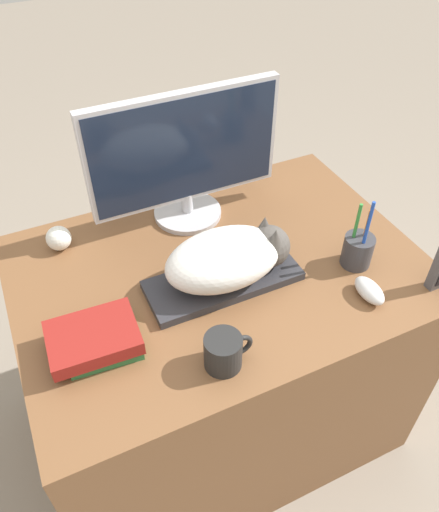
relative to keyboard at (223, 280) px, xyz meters
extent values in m
cube|color=brown|center=(0.02, 0.06, -0.40)|extent=(1.11, 0.79, 0.78)
cube|color=#2D2D33|center=(0.00, 0.00, 0.00)|extent=(0.41, 0.16, 0.02)
ellipsoid|color=white|center=(0.00, 0.00, 0.08)|extent=(0.31, 0.20, 0.13)
sphere|color=#4C4742|center=(0.13, 0.00, 0.07)|extent=(0.11, 0.11, 0.11)
cone|color=#4C4742|center=(0.13, -0.03, 0.13)|extent=(0.04, 0.04, 0.05)
cone|color=#4C4742|center=(0.13, 0.03, 0.13)|extent=(0.04, 0.04, 0.05)
cylinder|color=#B7B7BC|center=(0.03, 0.31, 0.00)|extent=(0.21, 0.21, 0.02)
cylinder|color=#B7B7BC|center=(0.03, 0.31, 0.04)|extent=(0.04, 0.04, 0.06)
cube|color=#B7B7BC|center=(0.03, 0.31, 0.22)|extent=(0.56, 0.03, 0.33)
cube|color=#192338|center=(0.03, 0.31, 0.22)|extent=(0.54, 0.01, 0.31)
ellipsoid|color=silver|center=(0.32, -0.20, 0.01)|extent=(0.05, 0.10, 0.04)
cylinder|color=black|center=(-0.11, -0.23, 0.03)|extent=(0.09, 0.09, 0.09)
torus|color=black|center=(-0.07, -0.23, 0.03)|extent=(0.06, 0.01, 0.06)
cylinder|color=#38383D|center=(0.36, -0.08, 0.03)|extent=(0.08, 0.08, 0.09)
cylinder|color=orange|center=(0.38, -0.08, 0.09)|extent=(0.01, 0.01, 0.14)
cylinder|color=#338C38|center=(0.35, -0.07, 0.11)|extent=(0.01, 0.01, 0.16)
cylinder|color=#1E47B2|center=(0.36, -0.10, 0.12)|extent=(0.01, 0.01, 0.19)
sphere|color=silver|center=(-0.36, 0.33, 0.02)|extent=(0.07, 0.07, 0.07)
cube|color=#2D6B38|center=(-0.34, -0.06, 0.00)|extent=(0.18, 0.17, 0.02)
cube|color=maroon|center=(-0.36, -0.07, 0.03)|extent=(0.21, 0.16, 0.04)
camera|label=1|loc=(-0.40, -0.83, 0.94)|focal=35.00mm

